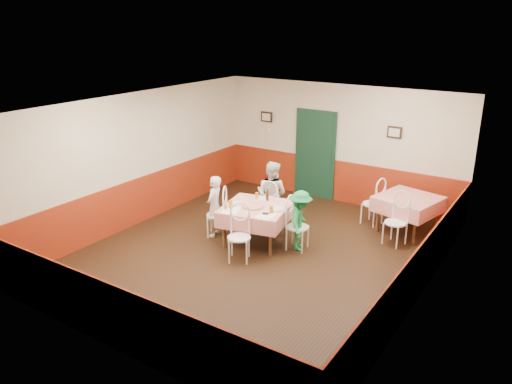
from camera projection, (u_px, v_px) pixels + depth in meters
The scene contains 39 objects.
floor at pixel (259, 253), 9.45m from camera, with size 7.00×7.00×0.00m, color black.
ceiling at pixel (259, 105), 8.53m from camera, with size 7.00×7.00×0.00m, color white.
back_wall at pixel (339, 144), 11.75m from camera, with size 6.00×0.10×2.80m, color beige.
front_wall at pixel (107, 256), 6.22m from camera, with size 6.00×0.10×2.80m, color beige.
left_wall at pixel (140, 159), 10.54m from camera, with size 0.10×7.00×2.80m, color beige.
right_wall at pixel (428, 217), 7.44m from camera, with size 0.10×7.00×2.80m, color beige.
wainscot_back at pixel (337, 181), 12.04m from camera, with size 6.00×0.03×1.00m, color maroon.
wainscot_front at pixel (115, 318), 6.53m from camera, with size 6.00×0.03×1.00m, color maroon.
wainscot_left at pixel (144, 199), 10.83m from camera, with size 0.03×7.00×1.00m, color maroon.
wainscot_right at pixel (420, 271), 7.74m from camera, with size 0.03×7.00×1.00m, color maroon.
door at pixel (315, 155), 12.14m from camera, with size 0.96×0.06×2.10m, color black.
picture_left at pixel (267, 117), 12.60m from camera, with size 0.32×0.03×0.26m, color black.
picture_right at pixel (394, 132), 10.89m from camera, with size 0.32×0.03×0.26m, color black.
thermostat at pixel (270, 131), 12.66m from camera, with size 0.10×0.03×0.10m, color white.
main_table at pixel (256, 224), 9.80m from camera, with size 1.22×1.22×0.77m, color red.
second_table at pixel (407, 214), 10.30m from camera, with size 1.12×1.12×0.77m, color red.
chair_left at pixel (217, 215), 10.07m from camera, with size 0.42×0.42×0.90m, color white, non-canonical shape.
chair_right at pixel (298, 227), 9.49m from camera, with size 0.42×0.42×0.90m, color white, non-canonical shape.
chair_far at pixel (271, 206), 10.52m from camera, with size 0.42×0.42×0.90m, color white, non-canonical shape.
chair_near at pixel (239, 238), 9.03m from camera, with size 0.42×0.42×0.90m, color white, non-canonical shape.
chair_second_a at pixel (373, 204), 10.66m from camera, with size 0.42×0.42×0.90m, color white, non-canonical shape.
chair_second_b at pixel (395, 223), 9.68m from camera, with size 0.42×0.42×0.90m, color white, non-canonical shape.
pizza at pixel (253, 206), 9.62m from camera, with size 0.40×0.40×0.03m, color #B74723.
plate_left at pixel (236, 203), 9.80m from camera, with size 0.25×0.25×0.01m, color white.
plate_right at pixel (278, 208), 9.53m from camera, with size 0.25×0.25×0.01m, color white.
plate_far at pixel (263, 198), 10.06m from camera, with size 0.25×0.25×0.01m, color white.
glass_a at pixel (231, 204), 9.57m from camera, with size 0.08×0.08×0.15m, color #BF7219.
glass_b at pixel (271, 210), 9.31m from camera, with size 0.07×0.07×0.13m, color #BF7219.
glass_c at pixel (257, 196), 10.05m from camera, with size 0.07×0.07×0.13m, color #BF7219.
beer_bottle at pixel (267, 195), 9.94m from camera, with size 0.06×0.06×0.22m, color #381C0A.
shaker_a at pixel (227, 208), 9.46m from camera, with size 0.04×0.04×0.09m, color silver.
shaker_b at pixel (231, 210), 9.37m from camera, with size 0.04×0.04×0.09m, color silver.
shaker_c at pixel (225, 207), 9.50m from camera, with size 0.04×0.04×0.09m, color #B23319.
menu_left at pixel (231, 210), 9.47m from camera, with size 0.30×0.40×0.00m, color white.
menu_right at pixel (266, 215), 9.21m from camera, with size 0.30×0.40×0.00m, color white.
wallet at pixel (266, 213), 9.28m from camera, with size 0.11×0.09×0.02m, color black.
diner_left at pixel (214, 206), 10.03m from camera, with size 0.46×0.30×1.26m, color gray.
diner_far at pixel (272, 194), 10.48m from camera, with size 0.69×0.54×1.42m, color gray.
diner_right at pixel (300, 221), 9.42m from camera, with size 0.76×0.44×1.18m, color gray.
Camera 1 is at (4.63, -7.18, 4.21)m, focal length 35.00 mm.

